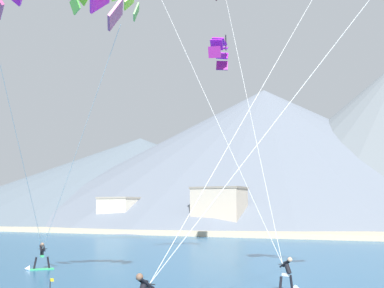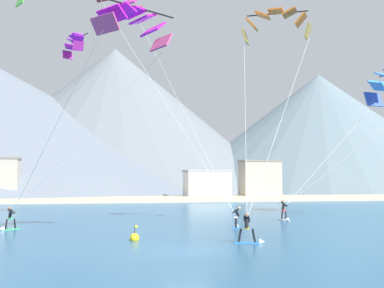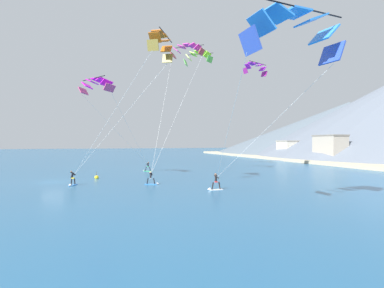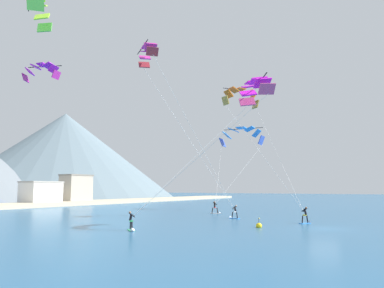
{
  "view_description": "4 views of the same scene",
  "coord_description": "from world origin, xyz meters",
  "px_view_note": "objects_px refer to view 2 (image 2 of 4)",
  "views": [
    {
      "loc": [
        13.1,
        -12.21,
        3.76
      ],
      "look_at": [
        -0.39,
        14.92,
        7.4
      ],
      "focal_mm": 50.0,
      "sensor_mm": 36.0,
      "label": 1
    },
    {
      "loc": [
        -5.27,
        -26.61,
        3.72
      ],
      "look_at": [
        3.0,
        13.05,
        6.28
      ],
      "focal_mm": 50.0,
      "sensor_mm": 36.0,
      "label": 2
    },
    {
      "loc": [
        41.57,
        5.6,
        5.09
      ],
      "look_at": [
        2.15,
        17.88,
        4.81
      ],
      "focal_mm": 28.0,
      "sensor_mm": 36.0,
      "label": 3
    },
    {
      "loc": [
        -35.19,
        -7.89,
        3.64
      ],
      "look_at": [
        -2.41,
        12.33,
        8.16
      ],
      "focal_mm": 35.0,
      "sensor_mm": 36.0,
      "label": 4
    }
  ],
  "objects_px": {
    "kitesurfer_near_trail": "(250,234)",
    "parafoil_kite_mid_center": "(133,23)",
    "kitesurfer_near_lead": "(285,214)",
    "race_marker_buoy": "(135,238)",
    "kitesurfer_mid_center": "(8,223)",
    "parafoil_kite_near_trail": "(276,23)",
    "parafoil_kite_distant_high_outer": "(74,43)",
    "kitesurfer_far_left": "(237,222)"
  },
  "relations": [
    {
      "from": "kitesurfer_near_lead",
      "to": "race_marker_buoy",
      "type": "distance_m",
      "value": 18.58
    },
    {
      "from": "kitesurfer_near_trail",
      "to": "parafoil_kite_mid_center",
      "type": "distance_m",
      "value": 14.38
    },
    {
      "from": "kitesurfer_near_lead",
      "to": "race_marker_buoy",
      "type": "bearing_deg",
      "value": -139.77
    },
    {
      "from": "kitesurfer_near_lead",
      "to": "parafoil_kite_mid_center",
      "type": "bearing_deg",
      "value": -140.35
    },
    {
      "from": "kitesurfer_near_trail",
      "to": "parafoil_kite_distant_high_outer",
      "type": "xyz_separation_m",
      "value": [
        -10.35,
        29.78,
        17.91
      ]
    },
    {
      "from": "parafoil_kite_mid_center",
      "to": "kitesurfer_near_lead",
      "type": "bearing_deg",
      "value": 39.65
    },
    {
      "from": "kitesurfer_near_trail",
      "to": "parafoil_kite_mid_center",
      "type": "height_order",
      "value": "parafoil_kite_mid_center"
    },
    {
      "from": "kitesurfer_near_lead",
      "to": "parafoil_kite_mid_center",
      "type": "distance_m",
      "value": 22.47
    },
    {
      "from": "kitesurfer_far_left",
      "to": "race_marker_buoy",
      "type": "distance_m",
      "value": 10.44
    },
    {
      "from": "kitesurfer_mid_center",
      "to": "parafoil_kite_near_trail",
      "type": "xyz_separation_m",
      "value": [
        19.73,
        -1.52,
        15.26
      ]
    },
    {
      "from": "kitesurfer_near_trail",
      "to": "kitesurfer_mid_center",
      "type": "height_order",
      "value": "kitesurfer_near_trail"
    },
    {
      "from": "kitesurfer_near_trail",
      "to": "parafoil_kite_mid_center",
      "type": "bearing_deg",
      "value": 156.9
    },
    {
      "from": "kitesurfer_near_trail",
      "to": "race_marker_buoy",
      "type": "height_order",
      "value": "kitesurfer_near_trail"
    },
    {
      "from": "kitesurfer_near_trail",
      "to": "kitesurfer_far_left",
      "type": "bearing_deg",
      "value": 78.24
    },
    {
      "from": "kitesurfer_near_lead",
      "to": "parafoil_kite_near_trail",
      "type": "relative_size",
      "value": 0.12
    },
    {
      "from": "kitesurfer_mid_center",
      "to": "parafoil_kite_near_trail",
      "type": "relative_size",
      "value": 0.11
    },
    {
      "from": "kitesurfer_far_left",
      "to": "kitesurfer_near_trail",
      "type": "bearing_deg",
      "value": -101.76
    },
    {
      "from": "parafoil_kite_mid_center",
      "to": "race_marker_buoy",
      "type": "height_order",
      "value": "parafoil_kite_mid_center"
    },
    {
      "from": "kitesurfer_far_left",
      "to": "kitesurfer_mid_center",
      "type": "bearing_deg",
      "value": 173.7
    },
    {
      "from": "kitesurfer_mid_center",
      "to": "parafoil_kite_mid_center",
      "type": "relative_size",
      "value": 0.13
    },
    {
      "from": "parafoil_kite_mid_center",
      "to": "kitesurfer_far_left",
      "type": "bearing_deg",
      "value": 37.22
    },
    {
      "from": "kitesurfer_far_left",
      "to": "parafoil_kite_distant_high_outer",
      "type": "relative_size",
      "value": 0.34
    },
    {
      "from": "parafoil_kite_near_trail",
      "to": "parafoil_kite_distant_high_outer",
      "type": "distance_m",
      "value": 25.79
    },
    {
      "from": "kitesurfer_near_trail",
      "to": "parafoil_kite_distant_high_outer",
      "type": "distance_m",
      "value": 36.26
    },
    {
      "from": "kitesurfer_near_trail",
      "to": "parafoil_kite_distant_high_outer",
      "type": "height_order",
      "value": "parafoil_kite_distant_high_outer"
    },
    {
      "from": "kitesurfer_near_lead",
      "to": "race_marker_buoy",
      "type": "xyz_separation_m",
      "value": [
        -14.18,
        -12.0,
        -0.41
      ]
    },
    {
      "from": "parafoil_kite_near_trail",
      "to": "race_marker_buoy",
      "type": "height_order",
      "value": "parafoil_kite_near_trail"
    },
    {
      "from": "kitesurfer_near_lead",
      "to": "kitesurfer_mid_center",
      "type": "bearing_deg",
      "value": -170.53
    },
    {
      "from": "kitesurfer_near_trail",
      "to": "race_marker_buoy",
      "type": "xyz_separation_m",
      "value": [
        -6.29,
        2.68,
        -0.39
      ]
    },
    {
      "from": "kitesurfer_mid_center",
      "to": "kitesurfer_near_trail",
      "type": "bearing_deg",
      "value": -37.09
    },
    {
      "from": "parafoil_kite_near_trail",
      "to": "parafoil_kite_mid_center",
      "type": "xyz_separation_m",
      "value": [
        -11.73,
        -6.66,
        -2.66
      ]
    },
    {
      "from": "parafoil_kite_near_trail",
      "to": "parafoil_kite_distant_high_outer",
      "type": "bearing_deg",
      "value": 127.46
    },
    {
      "from": "kitesurfer_near_trail",
      "to": "kitesurfer_mid_center",
      "type": "xyz_separation_m",
      "value": [
        -14.48,
        10.95,
        -0.07
      ]
    },
    {
      "from": "kitesurfer_far_left",
      "to": "race_marker_buoy",
      "type": "bearing_deg",
      "value": -141.77
    },
    {
      "from": "race_marker_buoy",
      "to": "kitesurfer_near_trail",
      "type": "bearing_deg",
      "value": -23.07
    },
    {
      "from": "kitesurfer_near_trail",
      "to": "race_marker_buoy",
      "type": "distance_m",
      "value": 6.85
    },
    {
      "from": "kitesurfer_near_trail",
      "to": "kitesurfer_mid_center",
      "type": "bearing_deg",
      "value": 142.91
    },
    {
      "from": "kitesurfer_near_lead",
      "to": "kitesurfer_near_trail",
      "type": "xyz_separation_m",
      "value": [
        -7.89,
        -14.68,
        -0.02
      ]
    },
    {
      "from": "parafoil_kite_near_trail",
      "to": "race_marker_buoy",
      "type": "bearing_deg",
      "value": -149.71
    },
    {
      "from": "parafoil_kite_distant_high_outer",
      "to": "race_marker_buoy",
      "type": "distance_m",
      "value": 32.95
    },
    {
      "from": "kitesurfer_near_trail",
      "to": "parafoil_kite_near_trail",
      "type": "xyz_separation_m",
      "value": [
        5.25,
        9.42,
        15.19
      ]
    },
    {
      "from": "kitesurfer_near_trail",
      "to": "parafoil_kite_mid_center",
      "type": "xyz_separation_m",
      "value": [
        -6.49,
        2.77,
        12.54
      ]
    }
  ]
}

